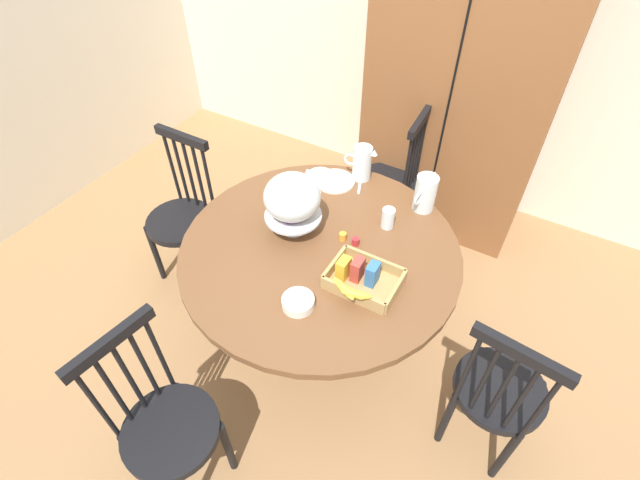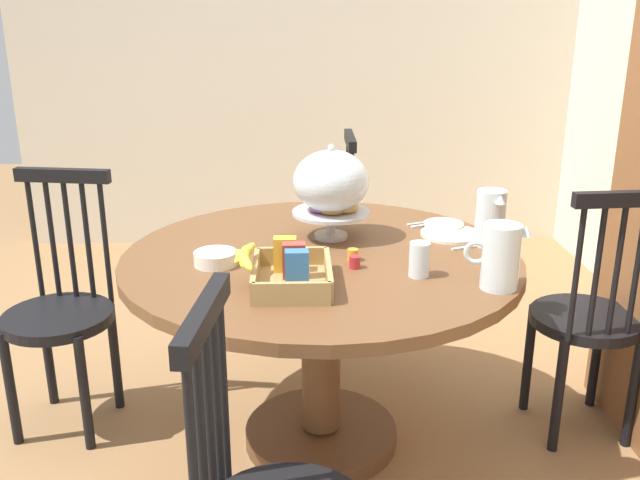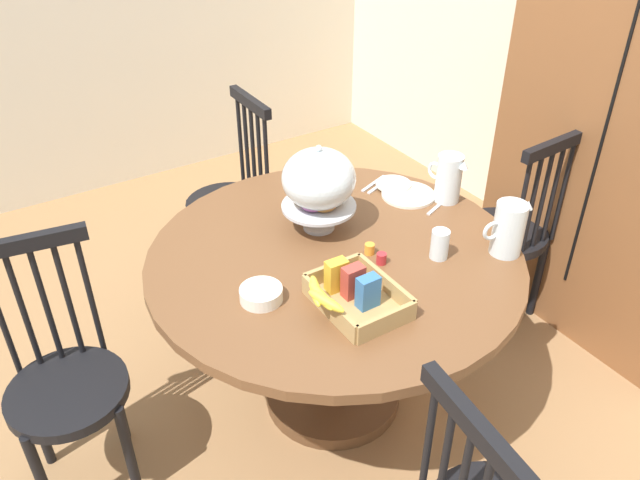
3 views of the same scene
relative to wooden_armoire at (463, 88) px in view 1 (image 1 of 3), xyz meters
The scene contains 22 objects.
ground_plane 1.80m from the wooden_armoire, 95.33° to the right, with size 10.00×10.00×0.00m, color #997047.
wall_back 0.48m from the wooden_armoire, 112.98° to the left, with size 4.80×0.06×2.60m, color silver.
wall_left 2.83m from the wooden_armoire, 156.08° to the right, with size 0.06×4.32×2.60m, color silver.
wooden_armoire is the anchor object (origin of this frame).
dining_table 1.49m from the wooden_armoire, 97.98° to the right, with size 1.35×1.35×0.74m.
windsor_chair_near_window 2.46m from the wooden_armoire, 98.82° to the right, with size 0.40×0.40×0.97m.
windsor_chair_by_cabinet 1.81m from the wooden_armoire, 63.70° to the right, with size 0.40×0.40×0.97m.
windsor_chair_facing_door 0.73m from the wooden_armoire, 118.31° to the right, with size 0.40×0.40×0.97m.
windsor_chair_far_side 1.89m from the wooden_armoire, 130.38° to the right, with size 0.40×0.40×0.97m.
pastry_stand_with_dome 1.43m from the wooden_armoire, 105.18° to the right, with size 0.28×0.28×0.34m.
orange_juice_pitcher 0.92m from the wooden_armoire, 82.29° to the right, with size 0.11×0.19×0.20m.
milk_pitcher 0.88m from the wooden_armoire, 108.38° to the right, with size 0.19×0.10×0.20m.
cereal_basket 1.55m from the wooden_armoire, 87.32° to the right, with size 0.32×0.30×0.12m.
china_plate_large 1.04m from the wooden_armoire, 112.18° to the right, with size 0.22×0.22×0.01m, color white.
china_plate_small 1.08m from the wooden_armoire, 116.53° to the right, with size 0.15×0.15×0.01m, color white.
cereal_bowl 1.78m from the wooden_armoire, 93.44° to the right, with size 0.14×0.14×0.04m, color white.
drinking_glass 1.14m from the wooden_armoire, 89.05° to the right, with size 0.06×0.06×0.11m, color silver.
jam_jar_strawberry 1.33m from the wooden_armoire, 92.64° to the right, with size 0.04×0.04×0.04m, color #B7282D.
jam_jar_apricot 1.34m from the wooden_armoire, 95.67° to the right, with size 0.04×0.04×0.04m, color orange.
table_knife 1.13m from the wooden_armoire, 117.49° to the right, with size 0.17×0.01×0.01m, color silver.
dinner_fork 1.16m from the wooden_armoire, 118.51° to the right, with size 0.17×0.01×0.01m, color silver.
soup_spoon 0.95m from the wooden_armoire, 105.76° to the right, with size 0.17×0.01×0.01m, color silver.
Camera 1 is at (0.72, -1.26, 2.34)m, focal length 26.05 mm.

